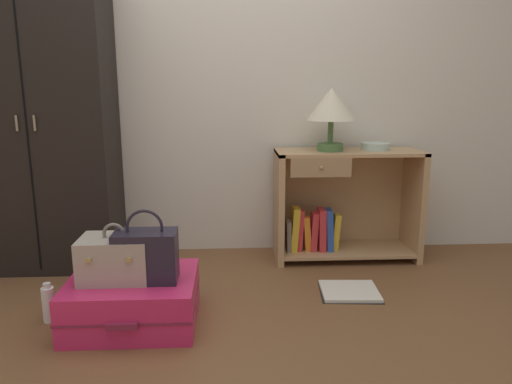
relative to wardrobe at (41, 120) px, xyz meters
The scene contains 11 objects.
ground_plane 1.87m from the wardrobe, 48.31° to the right, with size 9.00×9.00×0.00m, color brown.
back_wall 1.17m from the wardrobe, 15.37° to the left, with size 6.40×0.10×2.60m, color silver.
wardrobe is the anchor object (origin of this frame).
bookshelf 1.99m from the wardrobe, ahead, with size 0.96×0.39×0.74m.
table_lamp 1.82m from the wardrobe, ahead, with size 0.32×0.32×0.40m.
bowl 2.14m from the wardrobe, ahead, with size 0.19×0.19×0.05m, color silver.
suitcase_large 1.36m from the wardrobe, 50.92° to the right, with size 0.62×0.54×0.24m.
train_case 1.21m from the wardrobe, 54.33° to the right, with size 0.33×0.24×0.28m.
handbag 1.30m from the wardrobe, 49.03° to the right, with size 0.29×0.17×0.35m.
bottle 1.20m from the wardrobe, 72.23° to the right, with size 0.06×0.06×0.20m.
open_book_on_floor 2.14m from the wardrobe, 16.90° to the right, with size 0.36×0.32×0.02m.
Camera 1 is at (0.10, -1.85, 1.15)m, focal length 33.55 mm.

